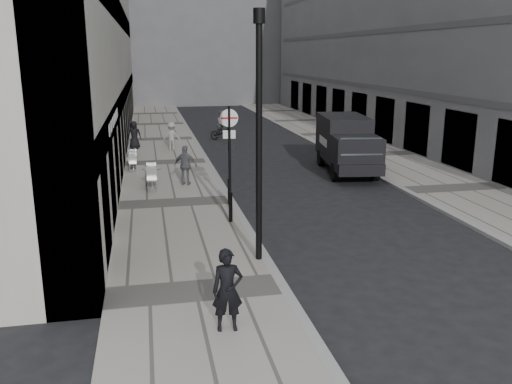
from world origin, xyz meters
TOP-DOWN VIEW (x-y plane):
  - ground at (0.00, 0.00)m, footprint 120.00×120.00m
  - sidewalk at (-2.00, 18.00)m, footprint 4.00×60.00m
  - far_sidewalk at (9.00, 18.00)m, footprint 4.00×60.00m
  - building_far at (1.50, 56.00)m, footprint 24.00×16.00m
  - walking_man at (-1.55, 0.80)m, footprint 0.61×0.42m
  - sign_post at (-0.20, 9.20)m, footprint 0.60×0.11m
  - lamppost at (-0.20, 4.34)m, footprint 0.28×0.28m
  - bollard_near at (-0.42, 7.67)m, footprint 0.12×0.12m
  - bollard_far at (-0.15, 9.68)m, footprint 0.12×0.12m
  - panel_van at (6.02, 14.57)m, footprint 2.68×5.55m
  - cyclist at (1.82, 25.56)m, footprint 1.79×1.23m
  - pedestrian_a at (-1.43, 12.99)m, footprint 1.02×0.70m
  - pedestrian_b at (-1.56, 21.47)m, footprint 1.12×0.84m
  - pedestrian_c at (-3.60, 22.22)m, footprint 0.76×0.50m
  - cafe_table_near at (-2.80, 12.76)m, footprint 0.72×1.62m
  - cafe_table_mid at (-3.60, 16.44)m, footprint 0.62×1.40m
  - cafe_table_far at (-3.60, 16.98)m, footprint 0.62×1.40m

SIDE VIEW (x-z plane):
  - ground at x=0.00m, z-range 0.00..0.00m
  - sidewalk at x=-2.00m, z-range 0.00..0.12m
  - far_sidewalk at x=9.00m, z-range 0.00..0.12m
  - cafe_table_far at x=-3.60m, z-range 0.13..0.92m
  - cafe_table_mid at x=-3.60m, z-range 0.13..0.92m
  - bollard_far at x=-0.15m, z-range 0.12..1.00m
  - bollard_near at x=-0.42m, z-range 0.12..1.03m
  - cafe_table_near at x=-2.80m, z-range 0.13..1.05m
  - cyclist at x=1.82m, z-range -0.20..1.63m
  - pedestrian_b at x=-1.56m, z-range 0.12..1.66m
  - pedestrian_c at x=-3.60m, z-range 0.12..1.68m
  - pedestrian_a at x=-1.43m, z-range 0.12..1.73m
  - walking_man at x=-1.55m, z-range 0.12..1.75m
  - panel_van at x=6.02m, z-range 0.16..2.67m
  - sign_post at x=-0.20m, z-range 0.62..4.13m
  - lamppost at x=-0.20m, z-range 0.47..6.69m
  - building_far at x=1.50m, z-range 0.00..22.00m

